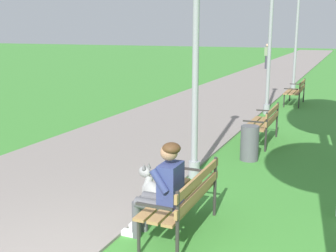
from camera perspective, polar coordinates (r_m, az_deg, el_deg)
name	(u,v)px	position (r m, az deg, el deg)	size (l,w,h in m)	color
paved_path	(275,71)	(27.49, 13.98, 7.06)	(3.93, 60.00, 0.04)	gray
park_bench_near	(185,196)	(5.44, 2.24, -9.28)	(0.55, 1.50, 0.85)	olive
park_bench_mid	(264,121)	(9.99, 12.64, 0.63)	(0.55, 1.50, 0.85)	olive
park_bench_far	(296,90)	(15.46, 16.70, 4.60)	(0.55, 1.50, 0.85)	olive
person_seated_on_near_bench	(162,187)	(5.26, -0.76, -8.09)	(0.74, 0.49, 1.25)	#4C4C51
dog_grey	(155,196)	(6.10, -1.72, -9.33)	(0.77, 0.48, 0.71)	gray
lamp_post_near	(196,45)	(7.20, 3.71, 10.64)	(0.24, 0.24, 4.43)	gray
lamp_post_mid	(270,35)	(13.34, 13.41, 11.65)	(0.24, 0.24, 4.61)	gray
lamp_post_far	(297,33)	(18.52, 16.71, 11.80)	(0.24, 0.24, 4.69)	gray
litter_bin	(250,143)	(8.65, 10.78, -2.25)	(0.36, 0.36, 0.70)	#515156
pedestrian_distant	(267,56)	(28.94, 13.01, 9.01)	(0.32, 0.22, 1.65)	#383842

